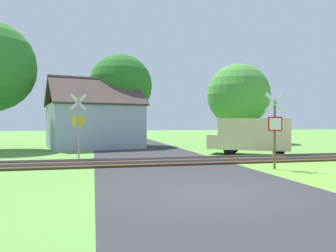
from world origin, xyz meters
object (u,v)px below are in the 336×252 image
(house, at_px, (94,124))
(mail_truck, at_px, (252,135))
(crossing_sign_far, at_px, (78,122))
(tree_center, at_px, (121,86))
(stop_sign_near, at_px, (275,126))
(tree_far, at_px, (238,95))

(house, height_order, mail_truck, house)
(house, distance_m, mail_truck, 12.48)
(crossing_sign_far, distance_m, tree_center, 11.52)
(house, height_order, tree_center, tree_center)
(crossing_sign_far, distance_m, mail_truck, 10.33)
(crossing_sign_far, height_order, house, house)
(stop_sign_near, height_order, tree_center, tree_center)
(tree_far, relative_size, mail_truck, 1.54)
(stop_sign_near, bearing_deg, crossing_sign_far, -19.68)
(stop_sign_near, relative_size, tree_far, 0.42)
(stop_sign_near, height_order, house, house)
(house, xyz_separation_m, tree_center, (2.23, 1.84, 3.27))
(stop_sign_near, bearing_deg, mail_truck, -95.63)
(mail_truck, bearing_deg, house, 83.03)
(crossing_sign_far, relative_size, tree_far, 0.45)
(stop_sign_near, bearing_deg, house, -49.22)
(tree_center, height_order, mail_truck, tree_center)
(crossing_sign_far, bearing_deg, house, 68.59)
(tree_center, bearing_deg, house, -140.58)
(tree_center, bearing_deg, crossing_sign_far, -106.02)
(stop_sign_near, height_order, crossing_sign_far, crossing_sign_far)
(crossing_sign_far, relative_size, house, 0.43)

